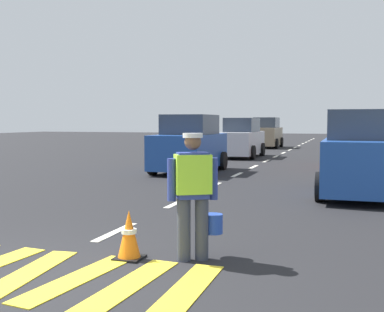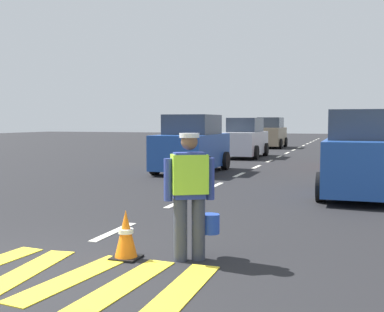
{
  "view_description": "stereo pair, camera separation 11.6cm",
  "coord_description": "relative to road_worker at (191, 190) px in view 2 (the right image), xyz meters",
  "views": [
    {
      "loc": [
        3.64,
        -4.36,
        1.82
      ],
      "look_at": [
        0.51,
        5.19,
        1.1
      ],
      "focal_mm": 45.28,
      "sensor_mm": 36.0,
      "label": 1
    },
    {
      "loc": [
        3.75,
        -4.32,
        1.82
      ],
      "look_at": [
        0.51,
        5.19,
        1.1
      ],
      "focal_mm": 45.28,
      "sensor_mm": 36.0,
      "label": 2
    }
  ],
  "objects": [
    {
      "name": "car_parked_curbside",
      "position": [
        2.15,
        6.6,
        0.04
      ],
      "size": [
        1.91,
        4.23,
        2.09
      ],
      "color": "#1E4799",
      "rests_on": "ground"
    },
    {
      "name": "car_oncoming_second",
      "position": [
        -3.32,
        18.11,
        -0.01
      ],
      "size": [
        1.88,
        4.29,
        1.99
      ],
      "color": "silver",
      "rests_on": "ground"
    },
    {
      "name": "lane_center_line",
      "position": [
        -1.72,
        23.6,
        -0.93
      ],
      "size": [
        0.14,
        46.4,
        0.01
      ],
      "color": "silver",
      "rests_on": "ground"
    },
    {
      "name": "car_oncoming_lead",
      "position": [
        -3.55,
        10.46,
        0.02
      ],
      "size": [
        2.06,
        3.89,
        2.06
      ],
      "color": "#1E4799",
      "rests_on": "ground"
    },
    {
      "name": "traffic_cone_near",
      "position": [
        -0.83,
        -0.24,
        -0.61
      ],
      "size": [
        0.36,
        0.36,
        0.66
      ],
      "color": "black",
      "rests_on": "ground"
    },
    {
      "name": "car_parked_far",
      "position": [
        2.46,
        14.34,
        0.01
      ],
      "size": [
        2.02,
        4.11,
        2.03
      ],
      "color": "red",
      "rests_on": "ground"
    },
    {
      "name": "ground_plane",
      "position": [
        -1.72,
        19.4,
        -0.93
      ],
      "size": [
        96.0,
        96.0,
        0.0
      ],
      "primitive_type": "plane",
      "color": "black"
    },
    {
      "name": "car_oncoming_third",
      "position": [
        -3.61,
        27.42,
        0.04
      ],
      "size": [
        1.98,
        3.93,
        2.08
      ],
      "color": "gray",
      "rests_on": "ground"
    },
    {
      "name": "crosswalk_stripes",
      "position": [
        -1.72,
        -1.16,
        -0.92
      ],
      "size": [
        4.45,
        1.93,
        0.01
      ],
      "color": "yellow",
      "rests_on": "ground"
    },
    {
      "name": "road_worker",
      "position": [
        0.0,
        0.0,
        0.0
      ],
      "size": [
        0.64,
        0.6,
        1.67
      ],
      "color": "#383D4C",
      "rests_on": "ground"
    }
  ]
}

